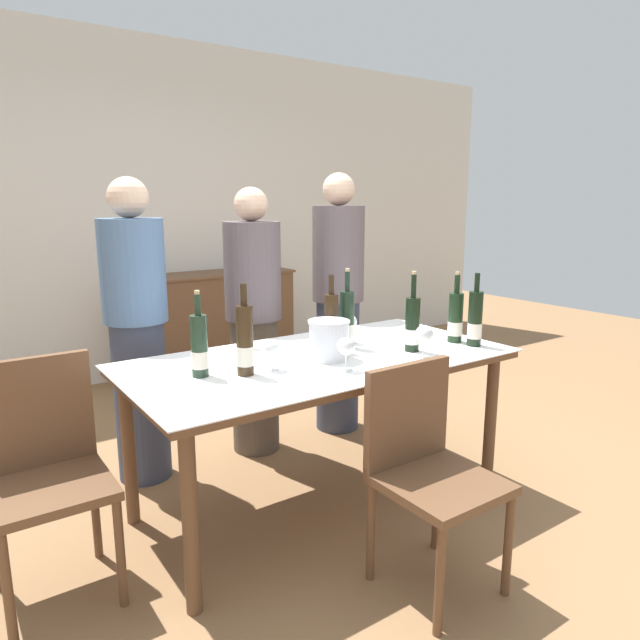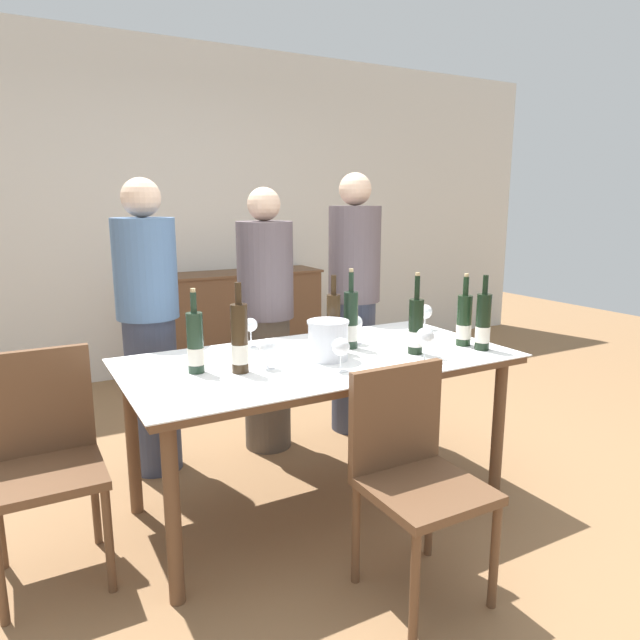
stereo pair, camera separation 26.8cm
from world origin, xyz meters
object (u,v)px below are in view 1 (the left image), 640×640
object	(u,v)px
chair_left_end	(44,462)
wine_bottle_2	(245,342)
wine_bottle_6	(412,325)
person_guest_right	(338,305)
ice_bucket	(329,339)
wine_bottle_4	(475,320)
wine_bottle_0	(199,347)
wine_bottle_3	(455,319)
wine_glass_4	(272,349)
person_host	(137,334)
wine_glass_5	(412,310)
wine_bottle_1	(347,321)
dining_table	(320,371)
wine_glass_2	(246,328)
person_guest_left	(254,323)
sideboard_cabinet	(212,323)
wine_glass_0	(424,335)
wine_glass_1	(346,347)
wine_glass_3	(350,323)
chair_near_front	(426,460)

from	to	relation	value
chair_left_end	wine_bottle_2	bearing A→B (deg)	-9.73
wine_bottle_6	person_guest_right	distance (m)	0.95
ice_bucket	wine_bottle_4	world-z (taller)	wine_bottle_4
wine_bottle_0	ice_bucket	bearing A→B (deg)	-8.76
wine_bottle_3	wine_glass_4	size ratio (longest dim) A/B	2.69
person_host	wine_glass_5	bearing A→B (deg)	-21.31
chair_left_end	person_host	distance (m)	0.97
wine_bottle_0	wine_bottle_2	world-z (taller)	wine_bottle_2
wine_bottle_0	wine_bottle_1	world-z (taller)	wine_bottle_1
dining_table	wine_glass_2	bearing A→B (deg)	122.04
chair_left_end	person_guest_right	bearing A→B (deg)	19.68
wine_glass_2	person_guest_left	distance (m)	0.51
sideboard_cabinet	wine_bottle_3	world-z (taller)	wine_bottle_3
ice_bucket	wine_bottle_1	world-z (taller)	wine_bottle_1
wine_glass_4	person_host	world-z (taller)	person_host
wine_bottle_3	wine_glass_5	xyz separation A→B (m)	(0.07, 0.39, -0.03)
wine_glass_0	wine_glass_4	size ratio (longest dim) A/B	1.15
wine_glass_1	person_host	world-z (taller)	person_host
wine_glass_3	chair_near_front	bearing A→B (deg)	-107.56
dining_table	wine_bottle_6	xyz separation A→B (m)	(0.44, -0.17, 0.20)
wine_bottle_1	wine_glass_1	bearing A→B (deg)	-127.91
wine_glass_5	person_guest_left	bearing A→B (deg)	144.95
wine_bottle_0	person_guest_left	bearing A→B (deg)	48.45
wine_glass_4	person_guest_right	distance (m)	1.26
wine_bottle_0	wine_glass_5	world-z (taller)	wine_bottle_0
wine_bottle_2	person_guest_left	xyz separation A→B (m)	(0.48, 0.82, -0.12)
wine_bottle_1	wine_glass_1	world-z (taller)	wine_bottle_1
wine_bottle_0	wine_glass_1	world-z (taller)	wine_bottle_0
wine_bottle_3	wine_glass_1	size ratio (longest dim) A/B	2.48
wine_glass_0	wine_glass_2	bearing A→B (deg)	133.75
wine_bottle_6	chair_near_front	distance (m)	0.78
wine_glass_2	chair_near_front	bearing A→B (deg)	-77.37
wine_bottle_1	wine_bottle_3	world-z (taller)	wine_bottle_1
wine_bottle_0	wine_bottle_4	world-z (taller)	wine_bottle_4
dining_table	wine_bottle_4	xyz separation A→B (m)	(0.78, -0.27, 0.20)
wine_glass_4	wine_glass_5	bearing A→B (deg)	14.58
wine_glass_0	wine_glass_4	distance (m)	0.73
wine_bottle_6	wine_glass_2	world-z (taller)	wine_bottle_6
chair_left_end	person_host	size ratio (longest dim) A/B	0.56
wine_bottle_3	person_host	world-z (taller)	person_host
ice_bucket	wine_glass_5	bearing A→B (deg)	19.49
wine_bottle_0	wine_glass_2	bearing A→B (deg)	38.72
wine_bottle_6	person_host	xyz separation A→B (m)	(-1.06, 0.96, -0.09)
wine_bottle_2	person_guest_left	world-z (taller)	person_guest_left
ice_bucket	wine_bottle_6	xyz separation A→B (m)	(0.42, -0.11, 0.03)
person_guest_left	wine_glass_1	bearing A→B (deg)	-95.08
wine_bottle_6	chair_near_front	xyz separation A→B (m)	(-0.42, -0.53, -0.39)
wine_bottle_2	wine_glass_4	xyz separation A→B (m)	(0.13, -0.01, -0.05)
wine_bottle_0	wine_glass_0	bearing A→B (deg)	-18.66
wine_bottle_0	chair_left_end	xyz separation A→B (m)	(-0.62, 0.05, -0.36)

